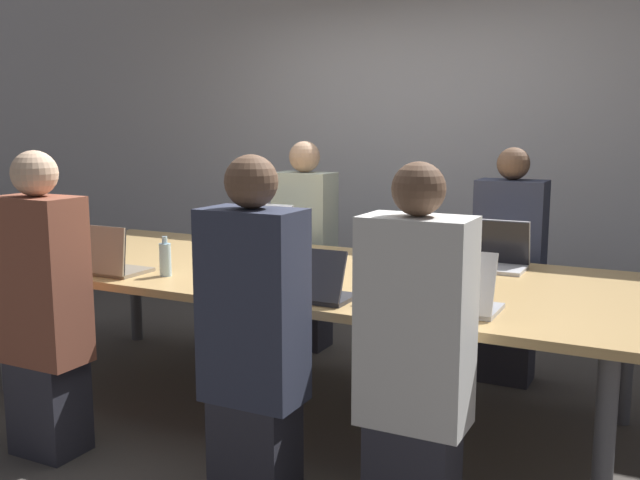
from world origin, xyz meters
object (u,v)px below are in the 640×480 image
(bottle_near_midright, at_px, (386,277))
(laptop_far_midleft, at_px, (269,235))
(laptop_near_left, at_px, (106,260))
(person_far_midleft, at_px, (305,249))
(laptop_near_midright, at_px, (312,285))
(person_far_right, at_px, (509,270))
(person_near_midright, at_px, (254,340))
(laptop_far_right, at_px, (497,255))
(stapler, at_px, (223,262))
(cup_near_right, at_px, (394,293))
(person_near_left, at_px, (43,310))
(person_near_right, at_px, (415,362))
(cup_far_right, at_px, (448,257))
(laptop_near_right, at_px, (453,294))
(bottle_near_left, at_px, (165,259))

(bottle_near_midright, bearing_deg, laptop_far_midleft, 140.81)
(laptop_near_left, height_order, person_far_midleft, person_far_midleft)
(person_far_midleft, bearing_deg, laptop_near_midright, -60.84)
(person_far_right, bearing_deg, bottle_near_midright, -100.61)
(person_near_midright, distance_m, bottle_near_midright, 0.69)
(laptop_far_right, distance_m, person_far_right, 0.46)
(person_far_right, height_order, stapler, person_far_right)
(cup_near_right, bearing_deg, stapler, 163.27)
(person_near_left, distance_m, stapler, 0.99)
(person_far_right, bearing_deg, person_near_left, -131.25)
(person_far_right, relative_size, person_near_right, 1.00)
(person_near_left, distance_m, cup_near_right, 1.63)
(cup_far_right, relative_size, person_near_midright, 0.06)
(person_near_midright, distance_m, person_near_right, 0.66)
(person_far_midleft, height_order, cup_near_right, person_far_midleft)
(stapler, bearing_deg, laptop_far_midleft, 75.51)
(laptop_near_right, relative_size, cup_near_right, 4.18)
(person_near_midright, xyz_separation_m, person_far_midleft, (-0.82, 1.96, 0.00))
(person_near_left, bearing_deg, person_far_midleft, -98.82)
(bottle_near_left, bearing_deg, cup_far_right, 38.32)
(person_near_right, relative_size, stapler, 9.16)
(bottle_near_left, bearing_deg, person_far_midleft, 88.17)
(laptop_near_midright, relative_size, person_far_midleft, 0.24)
(cup_far_right, height_order, laptop_near_midright, laptop_near_midright)
(laptop_far_midleft, relative_size, stapler, 2.07)
(bottle_near_midright, bearing_deg, stapler, 164.45)
(bottle_near_left, bearing_deg, cup_near_right, 0.19)
(person_far_right, bearing_deg, bottle_near_left, -136.17)
(cup_far_right, distance_m, bottle_near_left, 1.54)
(laptop_far_midleft, bearing_deg, laptop_near_left, -105.84)
(person_near_left, bearing_deg, cup_far_right, -134.12)
(person_far_right, relative_size, person_far_midleft, 0.99)
(bottle_near_left, height_order, stapler, bottle_near_left)
(laptop_far_right, xyz_separation_m, person_near_right, (0.04, -1.42, -0.16))
(stapler, bearing_deg, laptop_far_right, 1.21)
(laptop_far_right, bearing_deg, person_near_right, -88.48)
(laptop_near_left, xyz_separation_m, laptop_near_right, (1.83, 0.08, 0.00))
(laptop_near_midright, height_order, bottle_near_midright, bottle_near_midright)
(person_far_midleft, bearing_deg, bottle_near_left, -91.83)
(laptop_near_left, distance_m, cup_near_right, 1.56)
(laptop_far_right, height_order, person_near_midright, person_near_midright)
(cup_far_right, distance_m, person_far_midleft, 1.26)
(person_far_right, relative_size, laptop_near_midright, 4.16)
(person_near_left, xyz_separation_m, person_far_midleft, (0.31, 2.00, 0.00))
(person_far_midleft, bearing_deg, person_near_left, -98.82)
(bottle_near_left, distance_m, stapler, 0.37)
(bottle_near_left, relative_size, person_near_right, 0.15)
(laptop_far_right, height_order, stapler, laptop_far_right)
(person_near_left, xyz_separation_m, stapler, (0.38, 0.91, 0.10))
(laptop_near_right, bearing_deg, person_near_right, 88.15)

